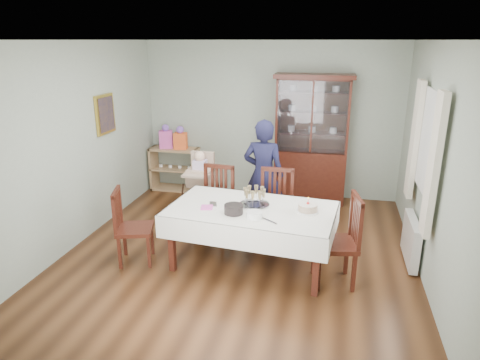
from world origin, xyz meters
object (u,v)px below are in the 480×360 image
(china_cabinet, at_px, (312,138))
(woman, at_px, (263,175))
(champagne_tray, at_px, (254,200))
(birthday_cake, at_px, (308,208))
(chair_far_left, at_px, (215,219))
(high_chair, at_px, (201,194))
(dining_table, at_px, (251,236))
(gift_bag_pink, at_px, (166,138))
(chair_end_right, at_px, (335,257))
(sideboard, at_px, (175,169))
(chair_end_left, at_px, (134,240))
(gift_bag_orange, at_px, (180,139))
(chair_far_right, at_px, (274,224))

(china_cabinet, relative_size, woman, 1.32)
(champagne_tray, relative_size, birthday_cake, 1.41)
(chair_far_left, relative_size, birthday_cake, 3.93)
(high_chair, bearing_deg, champagne_tray, -45.27)
(dining_table, xyz_separation_m, china_cabinet, (0.54, 2.47, 0.74))
(high_chair, bearing_deg, dining_table, -48.02)
(woman, distance_m, gift_bag_pink, 2.44)
(gift_bag_pink, bearing_deg, birthday_cake, -41.34)
(chair_far_left, height_order, chair_end_right, chair_end_right)
(sideboard, bearing_deg, chair_far_left, -55.28)
(chair_end_left, xyz_separation_m, high_chair, (0.43, 1.43, 0.15))
(dining_table, bearing_deg, birthday_cake, 2.91)
(woman, xyz_separation_m, high_chair, (-0.98, 0.04, -0.39))
(sideboard, relative_size, chair_end_left, 0.93)
(chair_far_left, height_order, woman, woman)
(china_cabinet, relative_size, chair_far_left, 2.08)
(chair_end_left, height_order, high_chair, high_chair)
(dining_table, distance_m, champagne_tray, 0.46)
(chair_far_left, bearing_deg, dining_table, -36.83)
(chair_end_left, bearing_deg, woman, -62.57)
(sideboard, distance_m, chair_far_left, 2.31)
(sideboard, relative_size, gift_bag_orange, 2.14)
(gift_bag_pink, bearing_deg, china_cabinet, -0.03)
(chair_far_left, height_order, chair_end_left, chair_far_left)
(dining_table, xyz_separation_m, high_chair, (-1.03, 1.18, 0.05))
(china_cabinet, distance_m, chair_end_right, 2.83)
(dining_table, distance_m, gift_bag_pink, 3.30)
(high_chair, bearing_deg, chair_far_right, -24.69)
(gift_bag_pink, bearing_deg, champagne_tray, -48.36)
(birthday_cake, bearing_deg, chair_far_left, 157.08)
(china_cabinet, distance_m, chair_end_left, 3.47)
(dining_table, distance_m, birthday_cake, 0.79)
(china_cabinet, distance_m, chair_far_left, 2.36)
(woman, distance_m, gift_bag_orange, 2.21)
(china_cabinet, height_order, chair_far_left, china_cabinet)
(chair_end_left, distance_m, gift_bag_pink, 2.88)
(high_chair, xyz_separation_m, gift_bag_pink, (-1.07, 1.29, 0.56))
(china_cabinet, xyz_separation_m, chair_end_left, (-2.00, -2.71, -0.84))
(gift_bag_orange, bearing_deg, chair_far_right, -42.93)
(chair_end_left, relative_size, gift_bag_orange, 2.29)
(china_cabinet, distance_m, gift_bag_orange, 2.36)
(dining_table, relative_size, woman, 1.28)
(china_cabinet, relative_size, champagne_tray, 5.81)
(chair_far_right, bearing_deg, china_cabinet, 79.30)
(chair_end_left, bearing_deg, birthday_cake, -99.78)
(champagne_tray, distance_m, gift_bag_orange, 3.00)
(dining_table, bearing_deg, gift_bag_pink, 130.34)
(china_cabinet, bearing_deg, champagne_tray, -102.49)
(champagne_tray, bearing_deg, gift_bag_orange, 127.61)
(dining_table, bearing_deg, gift_bag_orange, 126.32)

